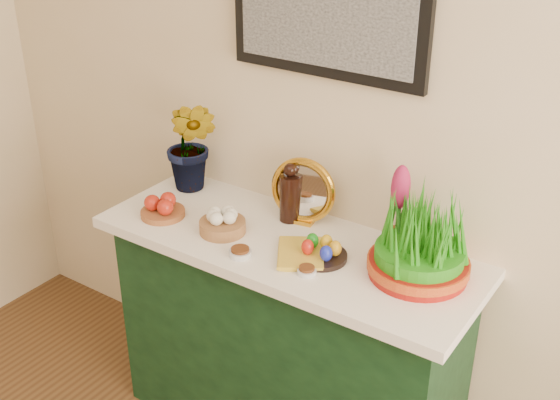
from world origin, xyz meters
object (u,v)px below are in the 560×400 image
object	(u,v)px
hyacinth_green	(191,130)
book	(278,252)
sideboard	(287,345)
mirror	(303,192)
wheatgrass_sabzeh	(420,243)

from	to	relation	value
hyacinth_green	book	bearing A→B (deg)	-30.34
book	hyacinth_green	bearing A→B (deg)	125.48
sideboard	mirror	distance (m)	0.61
mirror	wheatgrass_sabzeh	world-z (taller)	wheatgrass_sabzeh
book	wheatgrass_sabzeh	world-z (taller)	wheatgrass_sabzeh
sideboard	book	bearing A→B (deg)	-74.15
book	wheatgrass_sabzeh	distance (m)	0.48
hyacinth_green	mirror	world-z (taller)	hyacinth_green
hyacinth_green	book	distance (m)	0.67
sideboard	wheatgrass_sabzeh	world-z (taller)	wheatgrass_sabzeh
sideboard	wheatgrass_sabzeh	distance (m)	0.75
mirror	book	xyz separation A→B (m)	(0.07, -0.26, -0.11)
hyacinth_green	wheatgrass_sabzeh	xyz separation A→B (m)	(1.02, -0.08, -0.14)
hyacinth_green	mirror	xyz separation A→B (m)	(0.51, 0.02, -0.13)
sideboard	book	xyz separation A→B (m)	(0.03, -0.11, 0.48)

